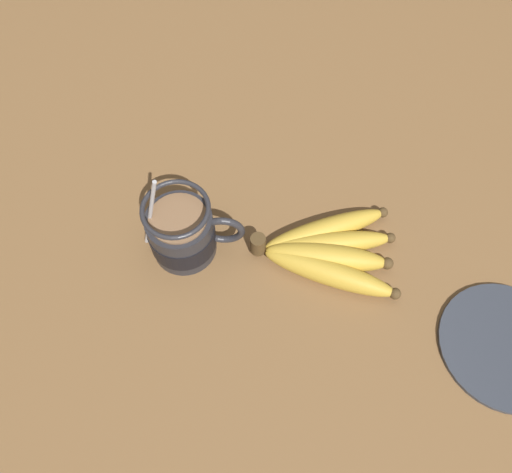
{
  "coord_description": "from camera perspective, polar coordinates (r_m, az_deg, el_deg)",
  "views": [
    {
      "loc": [
        4.99,
        -30.0,
        61.31
      ],
      "look_at": [
        4.14,
        0.14,
        6.87
      ],
      "focal_mm": 35.0,
      "sensor_mm": 36.0,
      "label": 1
    }
  ],
  "objects": [
    {
      "name": "table",
      "position": [
        0.67,
        -3.53,
        -2.33
      ],
      "size": [
        108.23,
        108.23,
        2.53
      ],
      "color": "brown",
      "rests_on": "ground"
    },
    {
      "name": "coffee_mug",
      "position": [
        0.64,
        -8.38,
        0.45
      ],
      "size": [
        13.01,
        8.53,
        15.08
      ],
      "color": "#28282D",
      "rests_on": "table"
    },
    {
      "name": "banana_bunch",
      "position": [
        0.65,
        8.11,
        -1.69
      ],
      "size": [
        19.0,
        14.83,
        4.05
      ],
      "color": "#4C381E",
      "rests_on": "table"
    },
    {
      "name": "small_plate",
      "position": [
        0.68,
        26.63,
        -11.09
      ],
      "size": [
        15.93,
        15.93,
        0.6
      ],
      "color": "#333842",
      "rests_on": "table"
    }
  ]
}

